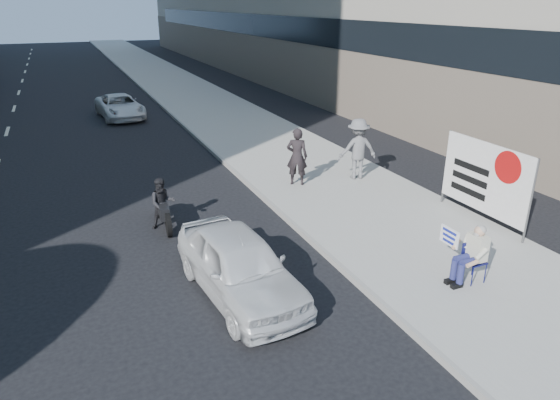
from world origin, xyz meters
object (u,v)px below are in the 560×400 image
protest_banner (485,178)px  white_sedan_far (120,106)px  pedestrian_woman (297,157)px  motorcycle (163,206)px  jogger (358,149)px  seated_protester (471,251)px  white_sedan_near (239,265)px

protest_banner → white_sedan_far: protest_banner is taller
pedestrian_woman → motorcycle: size_ratio=0.92×
jogger → pedestrian_woman: jogger is taller
seated_protester → white_sedan_near: (-4.58, 1.70, -0.18)m
white_sedan_far → white_sedan_near: bearing=-94.5°
seated_protester → white_sedan_near: 4.89m
white_sedan_far → seated_protester: bearing=-82.1°
white_sedan_near → protest_banner: bearing=-0.5°
protest_banner → motorcycle: (-7.97, 3.38, -0.76)m
white_sedan_far → motorcycle: 14.93m
pedestrian_woman → seated_protester: bearing=126.6°
seated_protester → motorcycle: seated_protester is taller
jogger → seated_protester: bearing=89.4°
seated_protester → jogger: size_ratio=0.64×
protest_banner → jogger: bearing=104.8°
white_sedan_near → white_sedan_far: (-0.09, 18.95, -0.09)m
white_sedan_near → seated_protester: bearing=-26.1°
protest_banner → seated_protester: bearing=-137.8°
white_sedan_far → motorcycle: (-0.69, -14.92, 0.03)m
white_sedan_far → motorcycle: motorcycle is taller
pedestrian_woman → white_sedan_near: pedestrian_woman is taller
jogger → pedestrian_woman: 2.15m
protest_banner → white_sedan_near: size_ratio=0.76×
pedestrian_woman → motorcycle: pedestrian_woman is taller
seated_protester → jogger: (1.42, 6.81, 0.30)m
motorcycle → white_sedan_far: bearing=91.7°
seated_protester → protest_banner: size_ratio=0.43×
white_sedan_near → white_sedan_far: 18.95m
seated_protester → motorcycle: bearing=133.1°
pedestrian_woman → white_sedan_far: (-3.96, 13.59, -0.49)m
white_sedan_near → motorcycle: bearing=95.4°
jogger → white_sedan_far: 15.14m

